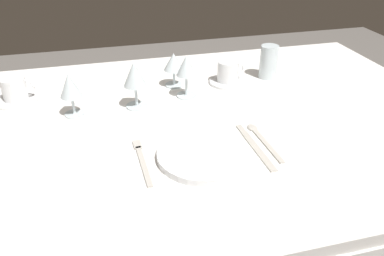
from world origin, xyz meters
name	(u,v)px	position (x,y,z in m)	size (l,w,h in m)	color
dining_table	(178,143)	(0.00, 0.00, 0.66)	(1.80, 1.11, 0.74)	white
dinner_plate	(203,155)	(0.02, -0.21, 0.75)	(0.24, 0.24, 0.02)	white
fork_outer	(142,160)	(-0.13, -0.18, 0.74)	(0.03, 0.21, 0.00)	beige
dinner_knife	(256,147)	(0.17, -0.20, 0.74)	(0.02, 0.23, 0.00)	beige
spoon_soup	(261,137)	(0.21, -0.16, 0.74)	(0.03, 0.20, 0.01)	beige
saucer_left	(227,82)	(0.24, 0.22, 0.74)	(0.13, 0.13, 0.01)	white
coffee_cup_left	(228,71)	(0.24, 0.22, 0.79)	(0.10, 0.08, 0.07)	white
saucer_right	(17,100)	(-0.49, 0.25, 0.74)	(0.14, 0.14, 0.01)	white
coffee_cup_right	(15,89)	(-0.49, 0.25, 0.79)	(0.10, 0.08, 0.07)	white
wine_glass_centre	(174,64)	(0.04, 0.25, 0.82)	(0.07, 0.07, 0.12)	silver
wine_glass_left	(135,77)	(-0.11, 0.12, 0.85)	(0.07, 0.07, 0.15)	silver
wine_glass_right	(186,69)	(0.07, 0.15, 0.84)	(0.07, 0.07, 0.15)	silver
wine_glass_far	(70,88)	(-0.30, 0.11, 0.83)	(0.07, 0.07, 0.14)	silver
drink_tumbler	(268,64)	(0.40, 0.24, 0.79)	(0.07, 0.07, 0.12)	silver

